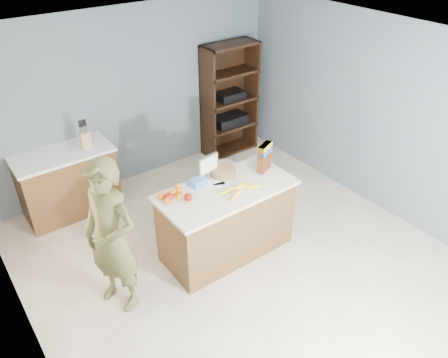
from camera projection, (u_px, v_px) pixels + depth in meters
floor at (242, 263)px, 5.13m from camera, size 4.50×5.00×0.02m
walls at (245, 138)px, 4.23m from camera, size 4.52×5.02×2.51m
counter_peninsula at (227, 223)px, 5.10m from camera, size 1.56×0.76×0.90m
back_cabinet at (68, 182)px, 5.77m from camera, size 1.24×0.62×0.90m
shelving_unit at (228, 101)px, 7.02m from camera, size 0.90×0.40×1.80m
person at (112, 238)px, 4.20m from camera, size 0.63×0.74×1.71m
knife_block at (85, 139)px, 5.58m from camera, size 0.12×0.10×0.31m
envelopes at (220, 184)px, 4.92m from camera, size 0.33×0.21×0.00m
bananas at (239, 190)px, 4.77m from camera, size 0.50×0.23×0.05m
apples at (178, 197)px, 4.62m from camera, size 0.26×0.21×0.09m
oranges at (173, 194)px, 4.70m from camera, size 0.32×0.24×0.07m
blue_carton at (198, 182)px, 4.88m from camera, size 0.20×0.15×0.08m
salad_bowl at (223, 171)px, 5.05m from camera, size 0.30×0.30×0.13m
tv at (208, 165)px, 4.95m from camera, size 0.28×0.12×0.28m
cereal_box at (265, 155)px, 5.07m from camera, size 0.24×0.17×0.34m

